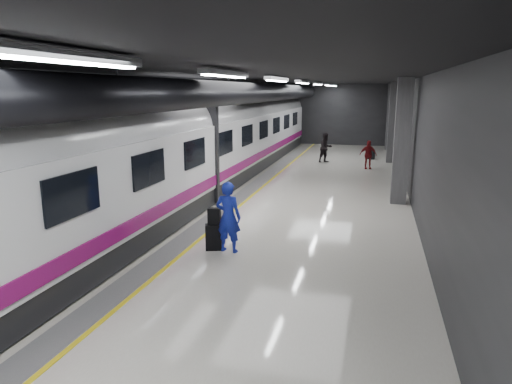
% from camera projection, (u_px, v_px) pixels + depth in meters
% --- Properties ---
extents(ground, '(40.00, 40.00, 0.00)m').
position_uv_depth(ground, '(265.00, 208.00, 16.08)').
color(ground, silver).
rests_on(ground, ground).
extents(platform_hall, '(10.02, 40.02, 4.51)m').
position_uv_depth(platform_hall, '(264.00, 105.00, 16.28)').
color(platform_hall, black).
rests_on(platform_hall, ground).
extents(train, '(3.05, 38.00, 4.05)m').
position_uv_depth(train, '(178.00, 147.00, 16.44)').
color(train, black).
rests_on(train, ground).
extents(traveler_main, '(0.71, 0.50, 1.84)m').
position_uv_depth(traveler_main, '(228.00, 217.00, 11.56)').
color(traveler_main, '#1B20CE').
rests_on(traveler_main, ground).
extents(suitcase_main, '(0.48, 0.39, 0.67)m').
position_uv_depth(suitcase_main, '(213.00, 237.00, 11.82)').
color(suitcase_main, black).
rests_on(suitcase_main, ground).
extents(shoulder_bag, '(0.34, 0.20, 0.43)m').
position_uv_depth(shoulder_bag, '(214.00, 216.00, 11.73)').
color(shoulder_bag, black).
rests_on(shoulder_bag, suitcase_main).
extents(traveler_far_a, '(1.05, 1.03, 1.70)m').
position_uv_depth(traveler_far_a, '(326.00, 148.00, 26.02)').
color(traveler_far_a, black).
rests_on(traveler_far_a, ground).
extents(traveler_far_b, '(0.94, 0.55, 1.50)m').
position_uv_depth(traveler_far_b, '(368.00, 155.00, 23.91)').
color(traveler_far_b, maroon).
rests_on(traveler_far_b, ground).
extents(suitcase_far, '(0.42, 0.32, 0.56)m').
position_uv_depth(suitcase_far, '(371.00, 154.00, 27.39)').
color(suitcase_far, black).
rests_on(suitcase_far, ground).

